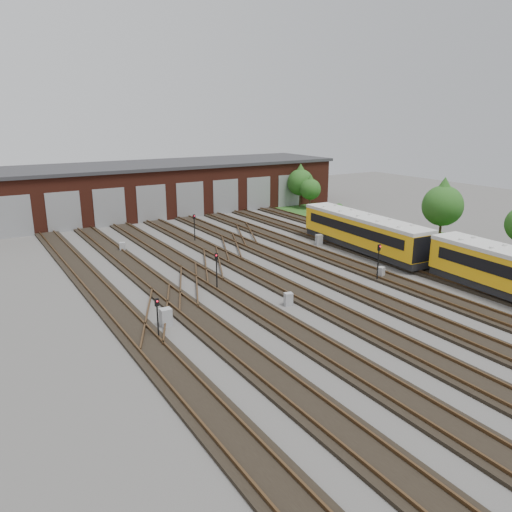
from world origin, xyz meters
TOP-DOWN VIEW (x-y plane):
  - ground at (0.00, 0.00)m, footprint 120.00×120.00m
  - track_network at (-0.17, 0.59)m, footprint 30.40×70.00m
  - maintenance_shed at (-0.01, 39.97)m, footprint 51.00×12.50m
  - grass_verge at (19.00, 10.00)m, footprint 8.00×55.00m
  - signal_mast_0 at (-13.16, 2.65)m, footprint 0.23×0.22m
  - signal_mast_1 at (-6.44, 8.44)m, footprint 0.28×0.27m
  - signal_mast_2 at (-1.84, 22.24)m, footprint 0.24×0.22m
  - signal_mast_3 at (5.00, 3.67)m, footprint 0.26×0.24m
  - relay_cabinet_0 at (-12.09, 4.22)m, footprint 0.68×0.57m
  - relay_cabinet_1 at (-9.17, 22.54)m, footprint 0.63×0.57m
  - relay_cabinet_2 at (-3.78, 3.10)m, footprint 0.63×0.57m
  - relay_cabinet_3 at (8.23, 14.92)m, footprint 0.69×0.61m
  - relay_cabinet_4 at (5.88, 4.16)m, footprint 0.63×0.57m
  - tree_0 at (19.15, 32.96)m, footprint 3.62×3.62m
  - tree_1 at (19.35, 30.93)m, footprint 2.84×2.84m
  - tree_2 at (19.00, 9.20)m, footprint 3.99×3.99m
  - bush_0 at (16.00, 8.68)m, footprint 1.27×1.27m
  - bush_1 at (18.83, 13.40)m, footprint 1.43×1.43m
  - bush_2 at (21.88, 27.87)m, footprint 1.15×1.15m

SIDE VIEW (x-z plane):
  - ground at x=0.00m, z-range 0.00..0.00m
  - grass_verge at x=19.00m, z-range 0.00..0.05m
  - track_network at x=-0.17m, z-range -0.06..0.27m
  - relay_cabinet_4 at x=5.88m, z-range 0.00..0.88m
  - relay_cabinet_1 at x=-9.17m, z-range 0.00..0.89m
  - relay_cabinet_2 at x=-3.78m, z-range 0.00..0.90m
  - relay_cabinet_3 at x=8.23m, z-range 0.00..1.02m
  - relay_cabinet_0 at x=-12.09m, z-range 0.00..1.13m
  - bush_2 at x=21.88m, z-range 0.00..1.15m
  - bush_0 at x=16.00m, z-range 0.00..1.27m
  - bush_1 at x=18.83m, z-range 0.00..1.43m
  - signal_mast_0 at x=-13.16m, z-range 0.37..2.87m
  - signal_mast_1 at x=-6.44m, z-range 0.40..3.19m
  - signal_mast_2 at x=-1.84m, z-range 0.41..3.26m
  - signal_mast_3 at x=5.00m, z-range 0.41..3.36m
  - tree_1 at x=19.35m, z-range 0.67..5.38m
  - maintenance_shed at x=-0.01m, z-range 0.03..6.38m
  - tree_0 at x=19.15m, z-range 0.85..6.85m
  - tree_2 at x=19.00m, z-range 0.94..7.56m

